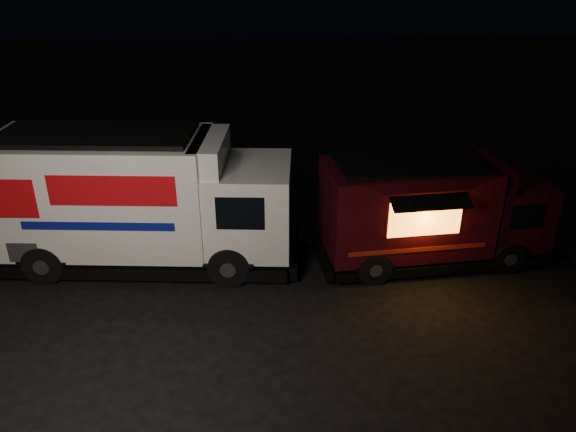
# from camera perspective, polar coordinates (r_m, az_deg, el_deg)

# --- Properties ---
(ground) EXTENTS (80.00, 80.00, 0.00)m
(ground) POSITION_cam_1_polar(r_m,az_deg,el_deg) (12.49, -3.61, -9.95)
(ground) COLOR black
(ground) RESTS_ON ground
(white_truck) EXTENTS (7.66, 3.18, 3.39)m
(white_truck) POSITION_cam_1_polar(r_m,az_deg,el_deg) (14.14, -14.27, 1.68)
(white_truck) COLOR white
(white_truck) RESTS_ON ground
(red_truck) EXTENTS (5.95, 2.64, 2.69)m
(red_truck) POSITION_cam_1_polar(r_m,az_deg,el_deg) (14.39, 14.61, 0.53)
(red_truck) COLOR #340911
(red_truck) RESTS_ON ground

